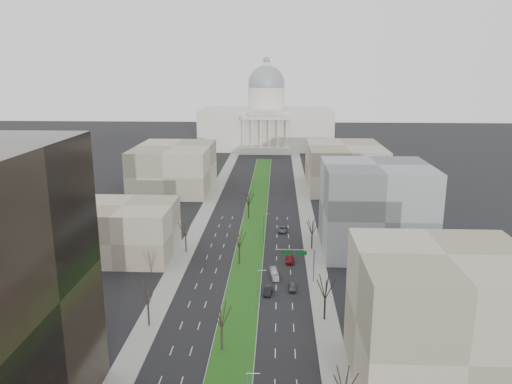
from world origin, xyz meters
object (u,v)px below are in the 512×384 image
(car_grey_near, at_px, (292,287))
(car_grey_far, at_px, (283,229))
(car_black, at_px, (268,290))
(car_red, at_px, (290,259))
(box_van, at_px, (274,274))

(car_grey_near, height_order, car_grey_far, car_grey_far)
(car_black, bearing_deg, car_red, 80.71)
(car_grey_far, bearing_deg, car_black, -90.77)
(car_grey_near, xyz_separation_m, car_black, (-5.48, -2.20, 0.06))
(car_grey_near, relative_size, car_grey_far, 0.77)
(box_van, bearing_deg, car_black, -105.78)
(car_grey_near, bearing_deg, box_van, 120.87)
(car_red, bearing_deg, box_van, -110.91)
(car_black, relative_size, car_red, 0.91)
(car_black, relative_size, car_grey_far, 0.87)
(car_black, distance_m, car_red, 19.47)
(car_red, bearing_deg, car_grey_near, -88.11)
(car_grey_far, distance_m, box_van, 34.35)
(car_grey_near, height_order, box_van, box_van)
(car_grey_near, height_order, car_black, car_black)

